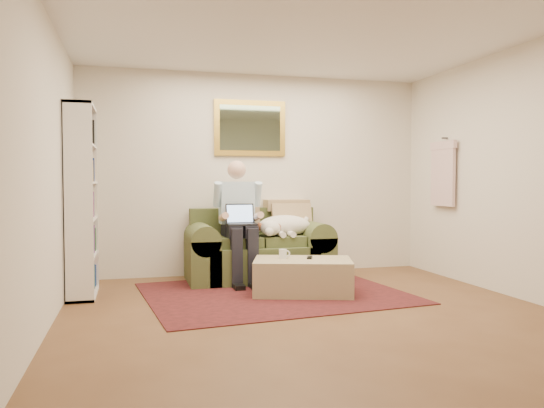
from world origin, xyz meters
name	(u,v)px	position (x,y,z in m)	size (l,w,h in m)	color
room_shell	(310,171)	(0.00, 0.35, 1.30)	(4.51, 5.00, 2.61)	brown
rug	(274,293)	(-0.12, 1.17, 0.01)	(2.67, 2.14, 0.01)	black
sofa	(258,255)	(-0.09, 2.03, 0.30)	(1.74, 0.88, 1.04)	#596A38
seated_man	(240,222)	(-0.36, 1.87, 0.73)	(0.57, 0.82, 1.46)	#8CBBD8
laptop	(241,219)	(-0.36, 1.80, 0.77)	(0.34, 0.27, 0.24)	black
sleeping_dog	(284,226)	(0.22, 1.94, 0.66)	(0.71, 0.45, 0.27)	white
ottoman	(303,277)	(0.17, 1.07, 0.19)	(1.03, 0.66, 0.37)	tan
coffee_mug	(283,254)	(-0.02, 1.19, 0.42)	(0.08, 0.08, 0.10)	white
tv_remote	(310,257)	(0.27, 1.12, 0.38)	(0.05, 0.15, 0.02)	black
bookshelf	(82,201)	(-2.10, 1.60, 1.00)	(0.28, 0.80, 2.00)	white
wall_mirror	(250,128)	(-0.09, 2.47, 1.90)	(0.94, 0.04, 0.72)	gold
hanging_shirt	(443,170)	(2.19, 1.60, 1.35)	(0.06, 0.52, 0.90)	beige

